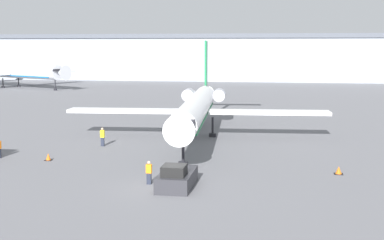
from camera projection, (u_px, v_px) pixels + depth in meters
The scene contains 9 objects.
ground_plane at pixel (168, 189), 37.03m from camera, with size 600.00×600.00×0.00m, color slate.
terminal_building at pixel (253, 57), 153.46m from camera, with size 180.00×16.80×13.24m.
airplane_main at pixel (197, 106), 57.10m from camera, with size 28.18×32.59×10.66m.
pushback_tug at pixel (177, 178), 37.35m from camera, with size 2.26×4.79×1.78m.
worker_near_tug at pixel (149, 172), 38.11m from camera, with size 0.40×0.24×1.69m.
worker_by_wing at pixel (102, 136), 52.61m from camera, with size 0.40×0.26×1.85m.
traffic_cone_left at pixel (48, 157), 46.15m from camera, with size 0.59×0.59×0.63m.
traffic_cone_right at pixel (339, 170), 41.18m from camera, with size 0.67×0.67×0.61m.
airplane_parked_far_left at pixel (13, 71), 127.49m from camera, with size 35.12×34.56×10.77m.
Camera 1 is at (7.38, -35.31, 9.79)m, focal length 50.00 mm.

